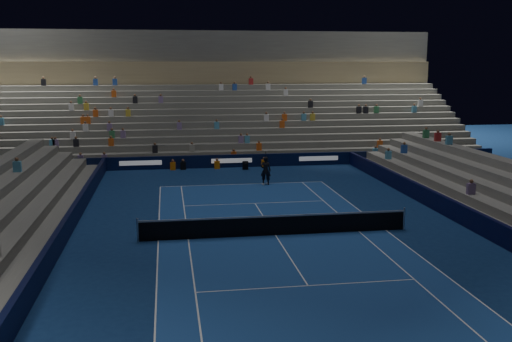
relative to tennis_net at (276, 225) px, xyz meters
The scene contains 9 objects.
ground 0.50m from the tennis_net, ahead, with size 90.00×90.00×0.00m, color navy.
court_surface 0.50m from the tennis_net, ahead, with size 10.97×23.77×0.01m, color navy.
sponsor_barrier_far 18.50m from the tennis_net, 90.00° to the left, with size 44.00×0.25×1.00m, color black.
sponsor_barrier_east 9.70m from the tennis_net, ahead, with size 0.25×37.00×1.00m, color black.
sponsor_barrier_west 9.70m from the tennis_net, behind, with size 0.25×37.00×1.00m, color black.
grandstand_main 28.05m from the tennis_net, 90.00° to the left, with size 44.00×15.20×11.20m.
tennis_net is the anchor object (origin of this frame).
tennis_player 11.62m from the tennis_net, 82.52° to the left, with size 0.70×0.46×1.93m, color black.
broadcast_camera 17.52m from the tennis_net, 86.86° to the left, with size 0.51×0.93×0.60m.
Camera 1 is at (-4.96, -25.84, 8.02)m, focal length 40.47 mm.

